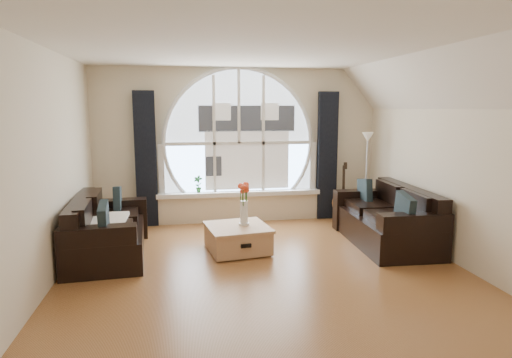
# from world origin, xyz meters

# --- Properties ---
(ground) EXTENTS (5.00, 5.50, 0.01)m
(ground) POSITION_xyz_m (0.00, 0.00, 0.00)
(ground) COLOR brown
(ground) RESTS_ON ground
(ceiling) EXTENTS (5.00, 5.50, 0.01)m
(ceiling) POSITION_xyz_m (0.00, 0.00, 2.70)
(ceiling) COLOR silver
(ceiling) RESTS_ON ground
(wall_back) EXTENTS (5.00, 0.01, 2.70)m
(wall_back) POSITION_xyz_m (0.00, 2.75, 1.35)
(wall_back) COLOR beige
(wall_back) RESTS_ON ground
(wall_front) EXTENTS (5.00, 0.01, 2.70)m
(wall_front) POSITION_xyz_m (0.00, -2.75, 1.35)
(wall_front) COLOR beige
(wall_front) RESTS_ON ground
(wall_left) EXTENTS (0.01, 5.50, 2.70)m
(wall_left) POSITION_xyz_m (-2.50, 0.00, 1.35)
(wall_left) COLOR beige
(wall_left) RESTS_ON ground
(wall_right) EXTENTS (0.01, 5.50, 2.70)m
(wall_right) POSITION_xyz_m (2.50, 0.00, 1.35)
(wall_right) COLOR beige
(wall_right) RESTS_ON ground
(attic_slope) EXTENTS (0.92, 5.50, 0.72)m
(attic_slope) POSITION_xyz_m (2.20, 0.00, 2.35)
(attic_slope) COLOR silver
(attic_slope) RESTS_ON ground
(arched_window) EXTENTS (2.60, 0.06, 2.15)m
(arched_window) POSITION_xyz_m (0.00, 2.72, 1.62)
(arched_window) COLOR silver
(arched_window) RESTS_ON wall_back
(window_sill) EXTENTS (2.90, 0.22, 0.08)m
(window_sill) POSITION_xyz_m (0.00, 2.65, 0.51)
(window_sill) COLOR white
(window_sill) RESTS_ON wall_back
(window_frame) EXTENTS (2.76, 0.08, 2.15)m
(window_frame) POSITION_xyz_m (0.00, 2.69, 1.62)
(window_frame) COLOR white
(window_frame) RESTS_ON wall_back
(neighbor_house) EXTENTS (1.70, 0.02, 1.50)m
(neighbor_house) POSITION_xyz_m (0.15, 2.71, 1.50)
(neighbor_house) COLOR silver
(neighbor_house) RESTS_ON wall_back
(curtain_left) EXTENTS (0.35, 0.12, 2.30)m
(curtain_left) POSITION_xyz_m (-1.60, 2.63, 1.15)
(curtain_left) COLOR black
(curtain_left) RESTS_ON ground
(curtain_right) EXTENTS (0.35, 0.12, 2.30)m
(curtain_right) POSITION_xyz_m (1.60, 2.63, 1.15)
(curtain_right) COLOR black
(curtain_right) RESTS_ON ground
(sofa_left) EXTENTS (1.04, 1.88, 0.81)m
(sofa_left) POSITION_xyz_m (-2.01, 1.11, 0.40)
(sofa_left) COLOR black
(sofa_left) RESTS_ON ground
(sofa_right) EXTENTS (1.02, 1.95, 0.85)m
(sofa_right) POSITION_xyz_m (1.97, 1.00, 0.40)
(sofa_right) COLOR black
(sofa_right) RESTS_ON ground
(coffee_chest) EXTENTS (0.95, 0.95, 0.41)m
(coffee_chest) POSITION_xyz_m (-0.25, 1.00, 0.21)
(coffee_chest) COLOR #A37651
(coffee_chest) RESTS_ON ground
(throw_blanket) EXTENTS (0.56, 0.56, 0.10)m
(throw_blanket) POSITION_xyz_m (-2.03, 1.04, 0.50)
(throw_blanket) COLOR silver
(throw_blanket) RESTS_ON sofa_left
(vase_flowers) EXTENTS (0.24, 0.24, 0.70)m
(vase_flowers) POSITION_xyz_m (-0.15, 1.04, 0.76)
(vase_flowers) COLOR white
(vase_flowers) RESTS_ON coffee_chest
(floor_lamp) EXTENTS (0.24, 0.24, 1.60)m
(floor_lamp) POSITION_xyz_m (2.16, 2.17, 0.80)
(floor_lamp) COLOR #B2B2B2
(floor_lamp) RESTS_ON ground
(guitar) EXTENTS (0.41, 0.34, 1.06)m
(guitar) POSITION_xyz_m (1.86, 2.49, 0.53)
(guitar) COLOR olive
(guitar) RESTS_ON ground
(potted_plant) EXTENTS (0.19, 0.16, 0.30)m
(potted_plant) POSITION_xyz_m (-0.73, 2.65, 0.70)
(potted_plant) COLOR #1E6023
(potted_plant) RESTS_ON window_sill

